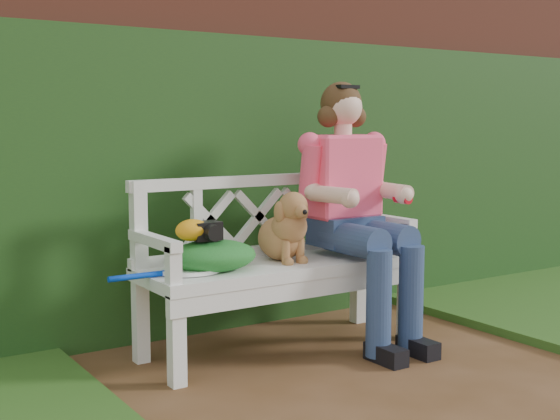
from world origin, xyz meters
TOP-DOWN VIEW (x-y plane):
  - ground at (0.00, 0.00)m, footprint 60.00×60.00m
  - brick_wall at (0.00, 1.90)m, footprint 10.00×0.30m
  - ivy_hedge at (0.00, 1.68)m, footprint 10.00×0.18m
  - garden_bench at (-0.07, 1.08)m, footprint 1.64×0.77m
  - seated_woman at (0.36, 1.06)m, footprint 0.88×0.97m
  - dog at (-0.05, 1.08)m, footprint 0.25×0.34m
  - tennis_racket at (-0.63, 1.06)m, footprint 0.64×0.37m
  - green_bag at (-0.49, 1.06)m, footprint 0.48×0.38m
  - camera_item at (-0.52, 1.06)m, footprint 0.14×0.11m
  - baseball_glove at (-0.59, 1.06)m, footprint 0.20×0.17m

SIDE VIEW (x-z plane):
  - ground at x=0.00m, z-range 0.00..0.00m
  - garden_bench at x=-0.07m, z-range 0.00..0.48m
  - tennis_racket at x=-0.63m, z-range 0.48..0.51m
  - green_bag at x=-0.49m, z-range 0.48..0.63m
  - dog at x=-0.05m, z-range 0.48..0.86m
  - camera_item at x=-0.52m, z-range 0.63..0.72m
  - baseball_glove at x=-0.59m, z-range 0.63..0.74m
  - seated_woman at x=0.36m, z-range 0.00..1.41m
  - ivy_hedge at x=0.00m, z-range 0.00..1.70m
  - brick_wall at x=0.00m, z-range 0.00..2.20m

